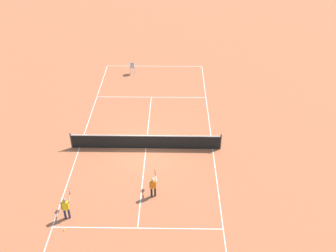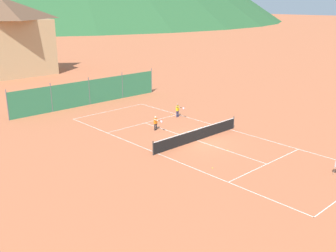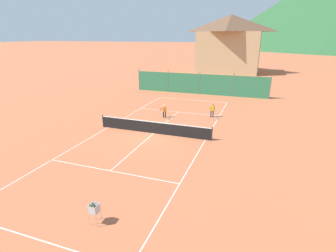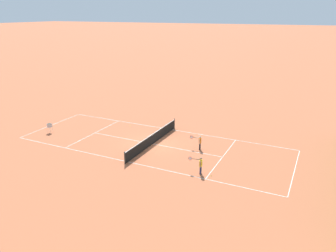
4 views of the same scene
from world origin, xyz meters
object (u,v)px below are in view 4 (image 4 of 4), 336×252
tennis_ball_far_corner (211,175)px  tennis_ball_alley_left (130,126)px  player_far_service (200,164)px  tennis_ball_near_corner (124,138)px  player_near_baseline (199,142)px  ball_hopper (50,126)px  tennis_net (153,139)px

tennis_ball_far_corner → tennis_ball_alley_left: 12.87m
player_far_service → tennis_ball_near_corner: size_ratio=19.59×
tennis_ball_far_corner → tennis_ball_near_corner: (-3.43, -9.63, 0.00)m
player_far_service → player_near_baseline: bearing=-158.8°
player_near_baseline → ball_hopper: player_near_baseline is taller
tennis_net → ball_hopper: bearing=-80.3°
tennis_ball_far_corner → ball_hopper: (-1.71, -17.00, 0.62)m
ball_hopper → tennis_ball_alley_left: bearing=129.7°
player_near_baseline → tennis_ball_alley_left: size_ratio=18.60×
player_near_baseline → ball_hopper: size_ratio=1.38×
tennis_ball_far_corner → player_near_baseline: bearing=-149.2°
player_far_service → ball_hopper: (-1.72, -16.15, -0.10)m
tennis_ball_near_corner → tennis_net: bearing=91.0°
player_far_service → ball_hopper: 16.24m
player_near_baseline → ball_hopper: bearing=-80.5°
tennis_net → tennis_ball_near_corner: 3.07m
tennis_ball_far_corner → tennis_ball_near_corner: 10.23m
tennis_net → player_near_baseline: (-0.66, 4.14, 0.22)m
tennis_ball_near_corner → player_near_baseline: bearing=95.7°
player_far_service → tennis_ball_far_corner: bearing=90.8°
player_near_baseline → tennis_ball_far_corner: player_near_baseline is taller
tennis_ball_alley_left → tennis_ball_near_corner: (3.27, 1.35, 0.00)m
player_far_service → tennis_net: bearing=-121.3°
player_near_baseline → player_far_service: bearing=21.2°
player_near_baseline → tennis_ball_near_corner: size_ratio=18.60×
player_near_baseline → tennis_ball_far_corner: 4.86m
player_far_service → tennis_ball_far_corner: 1.12m
tennis_net → ball_hopper: 10.55m
player_near_baseline → tennis_net: bearing=-81.0°
player_far_service → tennis_ball_far_corner: (-0.01, 0.85, -0.72)m
player_far_service → tennis_ball_alley_left: (-6.71, -10.13, -0.72)m
tennis_ball_far_corner → player_far_service: bearing=-89.2°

